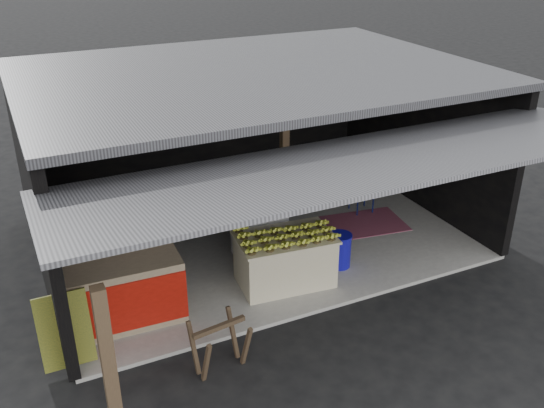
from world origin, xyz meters
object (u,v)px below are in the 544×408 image
white_crate (259,230)px  neighbor_stall (120,290)px  water_barrel (339,251)px  sawhorse (220,342)px  banana_table (285,260)px  plastic_chair (360,185)px

white_crate → neighbor_stall: 2.63m
white_crate → neighbor_stall: neighbor_stall is taller
white_crate → water_barrel: white_crate is taller
neighbor_stall → sawhorse: neighbor_stall is taller
sawhorse → water_barrel: 2.98m
neighbor_stall → water_barrel: bearing=2.0°
banana_table → water_barrel: (1.01, 0.06, -0.14)m
plastic_chair → sawhorse: bearing=-137.6°
neighbor_stall → water_barrel: 3.52m
neighbor_stall → plastic_chair: bearing=20.4°
banana_table → neighbor_stall: neighbor_stall is taller
sawhorse → banana_table: bearing=32.8°
neighbor_stall → plastic_chair: (4.95, 1.61, -0.01)m
banana_table → sawhorse: banana_table is taller
neighbor_stall → water_barrel: neighbor_stall is taller
banana_table → white_crate: white_crate is taller
water_barrel → neighbor_stall: bearing=179.6°
banana_table → white_crate: 0.93m
banana_table → sawhorse: (-1.59, -1.38, -0.03)m
banana_table → water_barrel: banana_table is taller
water_barrel → plastic_chair: size_ratio=0.62×
banana_table → plastic_chair: plastic_chair is taller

